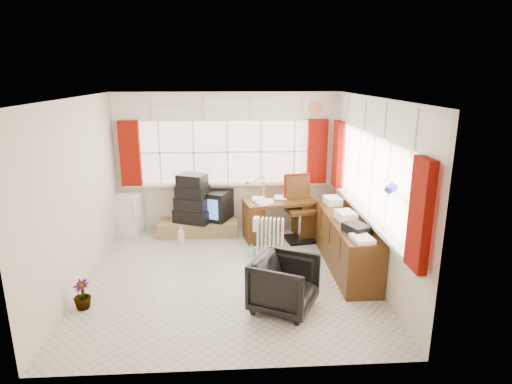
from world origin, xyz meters
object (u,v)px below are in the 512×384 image
task_chair (298,205)px  mini_fridge (128,214)px  office_chair (284,284)px  radiator (270,241)px  desk (279,217)px  desk_lamp (264,182)px  crt_tv (213,205)px  credenza (346,243)px  tv_bench (198,227)px

task_chair → mini_fridge: bearing=173.0°
office_chair → radiator: (-0.02, 1.57, -0.07)m
desk → mini_fridge: bearing=172.5°
desk_lamp → crt_tv: size_ratio=0.59×
desk_lamp → credenza: desk_lamp is taller
credenza → mini_fridge: (-3.53, 1.60, -0.01)m
office_chair → tv_bench: 2.90m
tv_bench → mini_fridge: size_ratio=1.86×
office_chair → crt_tv: crt_tv is taller
desk_lamp → crt_tv: desk_lamp is taller
office_chair → credenza: bearing=-16.5°
office_chair → desk: bearing=22.2°
desk_lamp → task_chair: (0.59, -0.12, -0.39)m
desk → office_chair: bearing=-95.0°
desk → office_chair: size_ratio=1.76×
desk → tv_bench: desk is taller
tv_bench → mini_fridge: (-1.25, 0.08, 0.25)m
task_chair → crt_tv: 1.54m
radiator → tv_bench: radiator is taller
desk → office_chair: (-0.21, -2.35, -0.05)m
tv_bench → office_chair: bearing=-65.0°
credenza → mini_fridge: credenza is taller
tv_bench → mini_fridge: 1.28m
desk → crt_tv: (-1.15, 0.39, 0.13)m
crt_tv → mini_fridge: crt_tv is taller
tv_bench → crt_tv: bearing=23.3°
desk → credenza: bearing=-55.7°
office_chair → tv_bench: bearing=52.2°
task_chair → tv_bench: task_chair is taller
tv_bench → mini_fridge: bearing=176.3°
tv_bench → crt_tv: 0.49m
desk_lamp → desk: bearing=-21.7°
desk → radiator: 0.82m
desk → task_chair: (0.33, -0.01, 0.22)m
desk_lamp → tv_bench: (-1.17, 0.17, -0.87)m
desk → mini_fridge: (-2.68, 0.35, -0.01)m
credenza → desk_lamp: bearing=129.5°
office_chair → mini_fridge: mini_fridge is taller
desk → desk_lamp: desk_lamp is taller
desk → radiator: size_ratio=2.02×
credenza → task_chair: bearing=112.8°
desk_lamp → tv_bench: 1.47m
office_chair → crt_tv: size_ratio=0.98×
tv_bench → mini_fridge: mini_fridge is taller
task_chair → radiator: size_ratio=1.78×
desk → tv_bench: 1.48m
task_chair → crt_tv: (-1.49, 0.41, -0.09)m
desk_lamp → crt_tv: 1.06m
desk → crt_tv: size_ratio=1.73×
desk → task_chair: 0.40m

